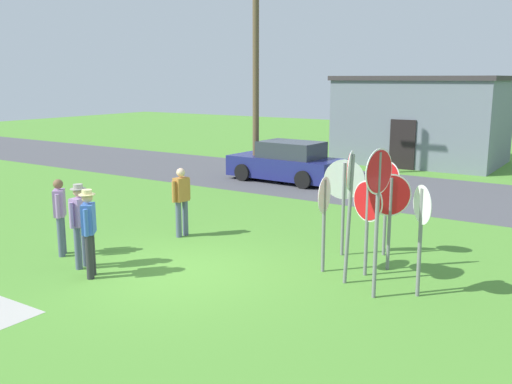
{
  "coord_description": "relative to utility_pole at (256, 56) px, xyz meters",
  "views": [
    {
      "loc": [
        7.28,
        -8.12,
        3.81
      ],
      "look_at": [
        0.4,
        2.26,
        1.3
      ],
      "focal_mm": 39.73,
      "sensor_mm": 36.0,
      "label": 1
    }
  ],
  "objects": [
    {
      "name": "stop_sign_nearest",
      "position": [
        8.08,
        -7.35,
        -3.26
      ],
      "size": [
        0.66,
        0.56,
        1.96
      ],
      "color": "slate",
      "rests_on": "ground"
    },
    {
      "name": "ground_plane",
      "position": [
        4.62,
        -9.84,
        -4.6
      ],
      "size": [
        80.0,
        80.0,
        0.0
      ],
      "primitive_type": "plane",
      "color": "#518E33"
    },
    {
      "name": "utility_pole",
      "position": [
        0.0,
        0.0,
        0.0
      ],
      "size": [
        1.8,
        0.24,
        8.83
      ],
      "color": "brown",
      "rests_on": "ground"
    },
    {
      "name": "stop_sign_low_front",
      "position": [
        8.42,
        -8.93,
        -2.77
      ],
      "size": [
        0.17,
        0.78,
        2.66
      ],
      "color": "slate",
      "rests_on": "ground"
    },
    {
      "name": "building_background",
      "position": [
        3.89,
        7.88,
        -2.64
      ],
      "size": [
        7.09,
        5.19,
        3.91
      ],
      "color": "slate",
      "rests_on": "ground"
    },
    {
      "name": "stop_sign_rear_right",
      "position": [
        7.72,
        -8.53,
        -2.89
      ],
      "size": [
        0.23,
        0.7,
        2.52
      ],
      "color": "slate",
      "rests_on": "ground"
    },
    {
      "name": "person_near_signs",
      "position": [
        2.82,
        -10.69,
        -3.62
      ],
      "size": [
        0.31,
        0.56,
        1.74
      ],
      "color": "#4C5670",
      "rests_on": "ground"
    },
    {
      "name": "stop_sign_tallest",
      "position": [
        7.84,
        -7.93,
        -3.31
      ],
      "size": [
        0.73,
        0.35,
        1.9
      ],
      "color": "slate",
      "rests_on": "ground"
    },
    {
      "name": "person_in_blue",
      "position": [
        1.79,
        -10.37,
        -3.65
      ],
      "size": [
        0.42,
        0.44,
        1.69
      ],
      "color": "#4C5670",
      "rests_on": "ground"
    },
    {
      "name": "stop_sign_leaning_left",
      "position": [
        6.9,
        -6.98,
        -3.15
      ],
      "size": [
        0.8,
        0.36,
        2.12
      ],
      "color": "slate",
      "rests_on": "ground"
    },
    {
      "name": "person_on_left",
      "position": [
        2.98,
        -7.77,
        -3.65
      ],
      "size": [
        0.26,
        0.57,
        1.69
      ],
      "color": "#4C5670",
      "rests_on": "ground"
    },
    {
      "name": "stop_sign_rear_left",
      "position": [
        7.04,
        -8.19,
        -3.29
      ],
      "size": [
        0.12,
        0.73,
        1.93
      ],
      "color": "slate",
      "rests_on": "ground"
    },
    {
      "name": "person_in_dark_shirt",
      "position": [
        3.42,
        -10.96,
        -3.62
      ],
      "size": [
        0.4,
        0.46,
        1.74
      ],
      "color": "#2D2D33",
      "rests_on": "ground"
    },
    {
      "name": "stop_sign_far_back",
      "position": [
        9.04,
        -8.44,
        -3.24
      ],
      "size": [
        0.48,
        0.52,
        2.01
      ],
      "color": "slate",
      "rests_on": "ground"
    },
    {
      "name": "stop_sign_center_cluster",
      "position": [
        7.66,
        -6.49,
        -3.2
      ],
      "size": [
        0.63,
        0.21,
        2.09
      ],
      "color": "slate",
      "rests_on": "ground"
    },
    {
      "name": "parked_car_on_street",
      "position": [
        1.28,
        0.18,
        -3.91
      ],
      "size": [
        4.37,
        2.15,
        1.51
      ],
      "color": "navy",
      "rests_on": "ground"
    },
    {
      "name": "street_asphalt",
      "position": [
        4.62,
        0.76,
        -4.6
      ],
      "size": [
        60.0,
        6.4,
        0.01
      ],
      "primitive_type": "cube",
      "color": "#4C4C51",
      "rests_on": "ground"
    }
  ]
}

